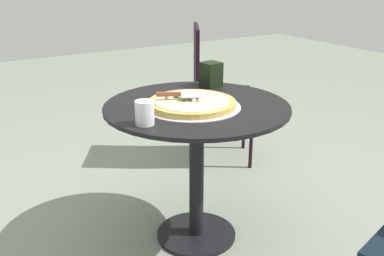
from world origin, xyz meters
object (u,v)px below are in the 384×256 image
object	(u,v)px
pizza_on_tray	(192,104)
drinking_cup	(145,113)
patio_table	(197,139)
napkin_dispenser	(211,74)
pizza_server	(180,95)
patio_chair_near	(212,84)

from	to	relation	value
pizza_on_tray	drinking_cup	distance (m)	0.30
patio_table	napkin_dispenser	distance (m)	0.40
pizza_on_tray	drinking_cup	xyz separation A→B (m)	(-0.28, -0.10, 0.03)
pizza_server	napkin_dispenser	xyz separation A→B (m)	(0.31, 0.22, 0.01)
pizza_on_tray	patio_chair_near	xyz separation A→B (m)	(0.64, 0.78, -0.17)
pizza_server	napkin_dispenser	world-z (taller)	napkin_dispenser
napkin_dispenser	patio_chair_near	size ratio (longest dim) A/B	0.14
patio_table	napkin_dispenser	bearing A→B (deg)	45.18
pizza_on_tray	patio_chair_near	bearing A→B (deg)	50.82
patio_table	pizza_server	world-z (taller)	pizza_server
drinking_cup	patio_chair_near	world-z (taller)	patio_chair_near
pizza_on_tray	pizza_server	world-z (taller)	pizza_server
drinking_cup	napkin_dispenser	world-z (taller)	napkin_dispenser
pizza_on_tray	pizza_server	distance (m)	0.07
patio_chair_near	pizza_on_tray	bearing A→B (deg)	-129.18
pizza_server	napkin_dispenser	bearing A→B (deg)	34.94
pizza_server	patio_chair_near	xyz separation A→B (m)	(0.68, 0.75, -0.21)
pizza_server	drinking_cup	xyz separation A→B (m)	(-0.24, -0.13, -0.01)
pizza_on_tray	napkin_dispenser	xyz separation A→B (m)	(0.27, 0.25, 0.05)
drinking_cup	patio_chair_near	xyz separation A→B (m)	(0.92, 0.88, -0.21)
napkin_dispenser	pizza_on_tray	bearing A→B (deg)	-54.42
drinking_cup	pizza_on_tray	bearing A→B (deg)	19.60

